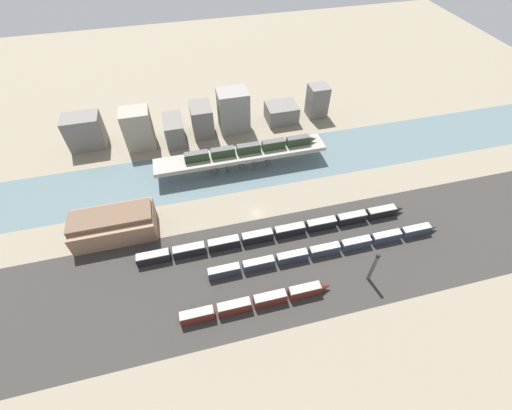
% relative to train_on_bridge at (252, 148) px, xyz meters
% --- Properties ---
extents(ground_plane, '(400.00, 400.00, 0.00)m').
position_rel_train_on_bridge_xyz_m(ground_plane, '(-4.46, -27.05, -9.37)').
color(ground_plane, gray).
extents(railbed_yard, '(280.00, 42.00, 0.01)m').
position_rel_train_on_bridge_xyz_m(railbed_yard, '(-4.46, -51.05, -9.36)').
color(railbed_yard, '#33302D').
rests_on(railbed_yard, ground).
extents(river_water, '(320.00, 28.91, 0.01)m').
position_rel_train_on_bridge_xyz_m(river_water, '(-4.46, 0.00, -9.36)').
color(river_water, slate).
rests_on(river_water, ground).
extents(bridge, '(71.00, 9.80, 7.54)m').
position_rel_train_on_bridge_xyz_m(bridge, '(-4.46, -0.00, -3.10)').
color(bridge, gray).
rests_on(bridge, ground).
extents(train_on_bridge, '(55.63, 3.08, 3.73)m').
position_rel_train_on_bridge_xyz_m(train_on_bridge, '(0.00, 0.00, 0.00)').
color(train_on_bridge, '#23381E').
rests_on(train_on_bridge, bridge).
extents(train_yard_near, '(46.46, 2.96, 3.94)m').
position_rel_train_on_bridge_xyz_m(train_yard_near, '(-13.65, -62.61, -7.44)').
color(train_yard_near, '#5B1E19').
rests_on(train_yard_near, ground).
extents(train_yard_mid, '(82.55, 2.74, 3.66)m').
position_rel_train_on_bridge_xyz_m(train_yard_mid, '(14.42, -49.87, -7.56)').
color(train_yard_mid, '#2D384C').
rests_on(train_yard_mid, ground).
extents(train_yard_far, '(97.18, 3.09, 3.86)m').
position_rel_train_on_bridge_xyz_m(train_yard_far, '(-0.14, -39.14, -7.47)').
color(train_yard_far, black).
rests_on(train_yard_far, ground).
extents(warehouse_building, '(28.05, 14.10, 9.66)m').
position_rel_train_on_bridge_xyz_m(warehouse_building, '(-55.03, -23.87, -4.77)').
color(warehouse_building, '#937056').
rests_on(warehouse_building, ground).
extents(signal_tower, '(1.10, 1.10, 13.35)m').
position_rel_train_on_bridge_xyz_m(signal_tower, '(23.28, -62.48, -2.93)').
color(signal_tower, '#4C4C51').
rests_on(signal_tower, ground).
extents(city_block_far_left, '(15.40, 10.39, 15.04)m').
position_rel_train_on_bridge_xyz_m(city_block_far_left, '(-68.06, 31.24, -1.85)').
color(city_block_far_left, slate).
rests_on(city_block_far_left, ground).
extents(city_block_left, '(12.17, 10.03, 17.83)m').
position_rel_train_on_bridge_xyz_m(city_block_left, '(-44.92, 25.70, -0.45)').
color(city_block_left, gray).
rests_on(city_block_left, ground).
extents(city_block_center, '(8.21, 15.24, 11.18)m').
position_rel_train_on_bridge_xyz_m(city_block_center, '(-29.80, 25.45, -3.77)').
color(city_block_center, slate).
rests_on(city_block_center, ground).
extents(city_block_right, '(9.39, 13.16, 13.99)m').
position_rel_train_on_bridge_xyz_m(city_block_right, '(-16.68, 28.89, -2.37)').
color(city_block_right, slate).
rests_on(city_block_right, ground).
extents(city_block_far_right, '(13.73, 10.81, 19.23)m').
position_rel_train_on_bridge_xyz_m(city_block_far_right, '(-1.77, 28.62, 0.25)').
color(city_block_far_right, gray).
rests_on(city_block_far_right, ground).
extents(city_block_tall, '(14.64, 12.02, 8.38)m').
position_rel_train_on_bridge_xyz_m(city_block_tall, '(22.02, 29.68, -5.18)').
color(city_block_tall, slate).
rests_on(city_block_tall, ground).
extents(city_block_low, '(9.09, 8.50, 15.52)m').
position_rel_train_on_bridge_xyz_m(city_block_low, '(40.28, 30.04, -1.61)').
color(city_block_low, slate).
rests_on(city_block_low, ground).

